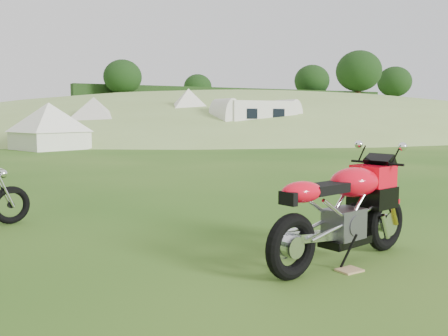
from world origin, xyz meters
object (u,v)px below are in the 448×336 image
tent_left (49,124)px  sport_motorcycle (343,204)px  plywood_board (349,270)px  caravan (256,121)px  tent_mid (94,120)px  tent_right (189,117)px

tent_left → sport_motorcycle: bearing=-110.9°
plywood_board → tent_left: (0.30, 19.98, 1.14)m
caravan → tent_mid: bearing=153.4°
tent_mid → tent_right: 5.60m
tent_mid → tent_right: (5.59, -0.31, 0.17)m
plywood_board → tent_left: bearing=89.1°
tent_right → sport_motorcycle: bearing=-98.2°
plywood_board → tent_left: 20.02m
plywood_board → tent_right: bearing=69.4°
tent_left → tent_right: size_ratio=0.79×
sport_motorcycle → tent_left: 19.75m
tent_left → tent_mid: tent_mid is taller
plywood_board → tent_mid: tent_mid is taller
plywood_board → tent_right: tent_right is taller
sport_motorcycle → plywood_board: 0.68m
sport_motorcycle → caravan: size_ratio=0.42×
tent_left → tent_right: 9.48m
plywood_board → tent_mid: 24.42m
tent_mid → tent_right: bearing=21.2°
tent_mid → plywood_board: bearing=-73.5°
sport_motorcycle → tent_mid: tent_mid is taller
tent_left → caravan: caravan is taller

